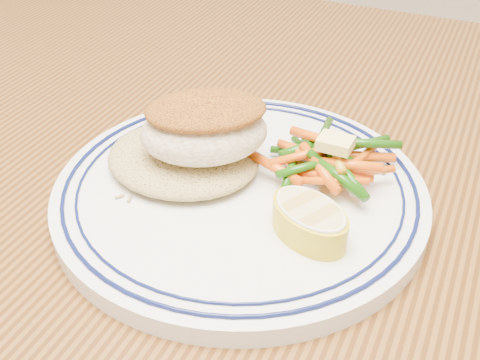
% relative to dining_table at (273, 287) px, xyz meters
% --- Properties ---
extents(dining_table, '(1.50, 0.90, 0.75)m').
position_rel_dining_table_xyz_m(dining_table, '(0.00, 0.00, 0.00)').
color(dining_table, '#45260D').
rests_on(dining_table, ground).
extents(plate, '(0.28, 0.28, 0.02)m').
position_rel_dining_table_xyz_m(plate, '(-0.02, -0.02, 0.11)').
color(plate, silver).
rests_on(plate, dining_table).
extents(rice_pilaf, '(0.12, 0.11, 0.02)m').
position_rel_dining_table_xyz_m(rice_pilaf, '(-0.08, -0.01, 0.12)').
color(rice_pilaf, '#9E874F').
rests_on(rice_pilaf, plate).
extents(fish_fillet, '(0.12, 0.11, 0.05)m').
position_rel_dining_table_xyz_m(fish_fillet, '(-0.06, -0.01, 0.15)').
color(fish_fillet, beige).
rests_on(fish_fillet, rice_pilaf).
extents(vegetable_pile, '(0.11, 0.10, 0.03)m').
position_rel_dining_table_xyz_m(vegetable_pile, '(0.03, 0.03, 0.13)').
color(vegetable_pile, '#BC8314').
rests_on(vegetable_pile, plate).
extents(butter_pat, '(0.03, 0.02, 0.01)m').
position_rel_dining_table_xyz_m(butter_pat, '(0.04, 0.02, 0.15)').
color(butter_pat, '#F6E578').
rests_on(butter_pat, vegetable_pile).
extents(lemon_wedge, '(0.08, 0.08, 0.02)m').
position_rel_dining_table_xyz_m(lemon_wedge, '(0.04, -0.05, 0.13)').
color(lemon_wedge, yellow).
rests_on(lemon_wedge, plate).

